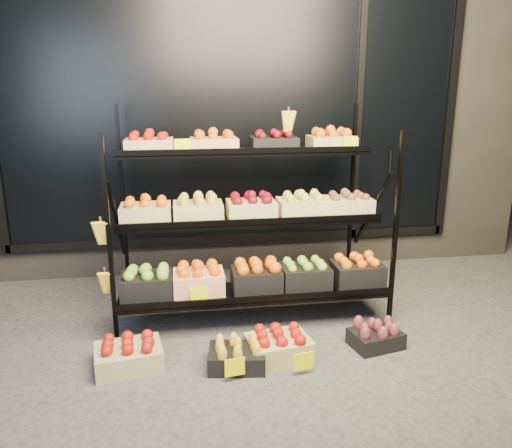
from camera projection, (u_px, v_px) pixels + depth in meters
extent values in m
plane|color=#514F4C|center=(263.00, 347.00, 3.56)|extent=(24.00, 24.00, 0.00)
cube|color=#2D2826|center=(224.00, 91.00, 5.57)|extent=(6.00, 2.00, 3.50)
cube|color=black|center=(235.00, 114.00, 4.65)|extent=(4.20, 0.04, 2.40)
cube|color=black|center=(236.00, 238.00, 4.95)|extent=(4.30, 0.06, 0.08)
cube|color=black|center=(450.00, 112.00, 4.95)|extent=(0.08, 0.06, 2.50)
cube|color=black|center=(358.00, 113.00, 4.81)|extent=(0.06, 0.06, 2.50)
cylinder|color=black|center=(390.00, 164.00, 4.97)|extent=(0.02, 0.02, 0.25)
cube|color=black|center=(110.00, 246.00, 3.38)|extent=(0.03, 0.03, 1.50)
cube|color=black|center=(395.00, 233.00, 3.68)|extent=(0.03, 0.03, 1.50)
cube|color=black|center=(123.00, 203.00, 4.28)|extent=(0.03, 0.03, 1.66)
cube|color=black|center=(352.00, 195.00, 4.59)|extent=(0.03, 0.03, 1.66)
cube|color=black|center=(255.00, 293.00, 3.82)|extent=(2.05, 0.42, 0.03)
cube|color=black|center=(259.00, 299.00, 3.62)|extent=(2.05, 0.02, 0.05)
cube|color=black|center=(249.00, 220.00, 3.97)|extent=(2.05, 0.40, 0.03)
cube|color=black|center=(253.00, 222.00, 3.78)|extent=(2.05, 0.02, 0.05)
cube|color=black|center=(244.00, 153.00, 4.13)|extent=(2.05, 0.40, 0.03)
cube|color=black|center=(247.00, 151.00, 3.94)|extent=(2.05, 0.02, 0.05)
cube|color=#D4B57F|center=(149.00, 146.00, 3.99)|extent=(0.38, 0.28, 0.11)
ellipsoid|color=#B80D0D|center=(149.00, 135.00, 3.97)|extent=(0.32, 0.24, 0.07)
cube|color=#D4B57F|center=(214.00, 145.00, 4.07)|extent=(0.38, 0.28, 0.11)
ellipsoid|color=#DC600B|center=(214.00, 134.00, 4.05)|extent=(0.32, 0.24, 0.07)
cube|color=black|center=(274.00, 144.00, 4.15)|extent=(0.38, 0.28, 0.11)
ellipsoid|color=#670712|center=(274.00, 133.00, 4.12)|extent=(0.32, 0.24, 0.07)
cube|color=tan|center=(331.00, 143.00, 4.22)|extent=(0.38, 0.28, 0.11)
ellipsoid|color=#DC600B|center=(332.00, 132.00, 4.20)|extent=(0.32, 0.24, 0.07)
cube|color=tan|center=(146.00, 214.00, 3.83)|extent=(0.38, 0.28, 0.14)
ellipsoid|color=#DC600B|center=(145.00, 201.00, 3.80)|extent=(0.32, 0.24, 0.07)
cube|color=tan|center=(198.00, 212.00, 3.89)|extent=(0.38, 0.28, 0.14)
ellipsoid|color=gold|center=(198.00, 199.00, 3.86)|extent=(0.32, 0.24, 0.07)
cube|color=tan|center=(251.00, 210.00, 3.95)|extent=(0.38, 0.28, 0.14)
ellipsoid|color=#670712|center=(251.00, 197.00, 3.93)|extent=(0.32, 0.24, 0.07)
cube|color=tan|center=(302.00, 208.00, 4.02)|extent=(0.38, 0.28, 0.14)
ellipsoid|color=gold|center=(302.00, 196.00, 3.99)|extent=(0.32, 0.24, 0.07)
cube|color=tan|center=(347.00, 206.00, 4.07)|extent=(0.38, 0.28, 0.14)
ellipsoid|color=brown|center=(348.00, 194.00, 4.05)|extent=(0.32, 0.24, 0.07)
cube|color=black|center=(148.00, 287.00, 3.67)|extent=(0.38, 0.28, 0.18)
ellipsoid|color=#87BD2F|center=(147.00, 271.00, 3.64)|extent=(0.32, 0.24, 0.07)
cube|color=#D4B57F|center=(198.00, 284.00, 3.73)|extent=(0.38, 0.28, 0.18)
ellipsoid|color=#DC600B|center=(198.00, 268.00, 3.70)|extent=(0.32, 0.24, 0.07)
cube|color=black|center=(257.00, 280.00, 3.80)|extent=(0.38, 0.28, 0.18)
ellipsoid|color=#DC600B|center=(257.00, 265.00, 3.76)|extent=(0.32, 0.24, 0.07)
cube|color=black|center=(304.00, 277.00, 3.85)|extent=(0.38, 0.28, 0.18)
ellipsoid|color=#87BD2F|center=(305.00, 263.00, 3.82)|extent=(0.32, 0.24, 0.07)
cube|color=black|center=(357.00, 274.00, 3.92)|extent=(0.38, 0.28, 0.18)
ellipsoid|color=#DC600B|center=(358.00, 260.00, 3.88)|extent=(0.32, 0.24, 0.07)
ellipsoid|color=yellow|center=(100.00, 220.00, 3.34)|extent=(0.14, 0.08, 0.22)
ellipsoid|color=yellow|center=(105.00, 271.00, 3.44)|extent=(0.14, 0.08, 0.22)
ellipsoid|color=yellow|center=(289.00, 110.00, 3.99)|extent=(0.14, 0.08, 0.22)
cube|color=#EFE900|center=(350.00, 144.00, 4.09)|extent=(0.13, 0.01, 0.12)
cube|color=#EFE900|center=(183.00, 147.00, 3.89)|extent=(0.13, 0.01, 0.12)
cube|color=#EFE900|center=(199.00, 295.00, 3.59)|extent=(0.13, 0.01, 0.12)
cube|color=#EFE900|center=(235.00, 373.00, 3.12)|extent=(0.13, 0.01, 0.12)
cube|color=#EFE900|center=(304.00, 367.00, 3.19)|extent=(0.13, 0.01, 0.12)
cube|color=tan|center=(129.00, 357.00, 3.28)|extent=(0.47, 0.38, 0.15)
ellipsoid|color=#B80D0D|center=(128.00, 343.00, 3.25)|extent=(0.39, 0.32, 0.07)
cube|color=black|center=(237.00, 358.00, 3.29)|extent=(0.40, 0.32, 0.13)
ellipsoid|color=yellow|center=(237.00, 345.00, 3.26)|extent=(0.34, 0.27, 0.07)
cube|color=tan|center=(279.00, 348.00, 3.40)|extent=(0.46, 0.37, 0.14)
ellipsoid|color=#B80D0D|center=(279.00, 334.00, 3.38)|extent=(0.39, 0.31, 0.07)
cube|color=black|center=(376.00, 339.00, 3.55)|extent=(0.39, 0.32, 0.12)
ellipsoid|color=brown|center=(376.00, 327.00, 3.53)|extent=(0.33, 0.27, 0.07)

